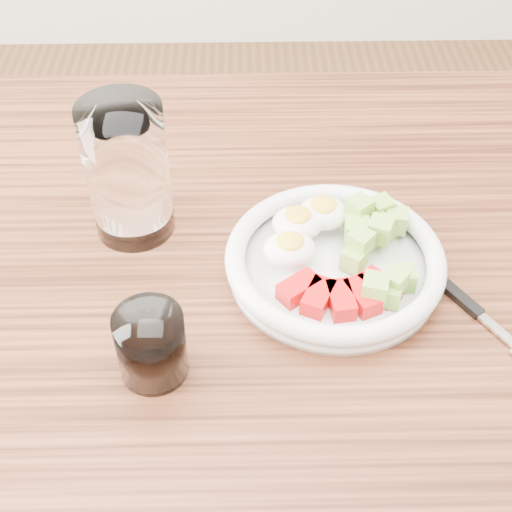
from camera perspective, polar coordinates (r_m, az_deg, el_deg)
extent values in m
cube|color=brown|center=(0.82, 0.71, -2.97)|extent=(1.50, 0.90, 0.04)
cylinder|color=white|center=(0.81, 6.24, -1.05)|extent=(0.24, 0.24, 0.01)
torus|color=white|center=(0.80, 6.34, -0.14)|extent=(0.25, 0.25, 0.02)
cube|color=red|center=(0.76, 3.44, -2.61)|extent=(0.05, 0.05, 0.02)
cube|color=red|center=(0.76, 5.01, -3.31)|extent=(0.04, 0.05, 0.02)
cube|color=red|center=(0.76, 6.80, -3.53)|extent=(0.03, 0.05, 0.02)
cube|color=red|center=(0.76, 8.50, -3.24)|extent=(0.04, 0.05, 0.02)
cube|color=red|center=(0.78, 9.84, -2.49)|extent=(0.05, 0.05, 0.02)
ellipsoid|color=white|center=(0.82, 3.34, 2.64)|extent=(0.06, 0.05, 0.03)
ellipsoid|color=yellow|center=(0.81, 3.38, 3.31)|extent=(0.03, 0.03, 0.01)
ellipsoid|color=white|center=(0.83, 5.37, 3.44)|extent=(0.06, 0.05, 0.03)
ellipsoid|color=yellow|center=(0.83, 5.43, 4.11)|extent=(0.03, 0.03, 0.01)
ellipsoid|color=white|center=(0.79, 2.71, 0.53)|extent=(0.06, 0.05, 0.03)
ellipsoid|color=yellow|center=(0.78, 2.74, 1.21)|extent=(0.03, 0.03, 0.01)
cube|color=#98C64C|center=(0.84, 11.17, 2.83)|extent=(0.03, 0.03, 0.02)
cube|color=#98C64C|center=(0.84, 8.70, 2.74)|extent=(0.03, 0.03, 0.02)
cube|color=#98C64C|center=(0.79, 11.67, -1.77)|extent=(0.03, 0.03, 0.02)
cube|color=#98C64C|center=(0.83, 8.90, 1.39)|extent=(0.03, 0.03, 0.02)
cube|color=#98C64C|center=(0.79, 8.35, 1.16)|extent=(0.03, 0.03, 0.02)
cube|color=#98C64C|center=(0.85, 9.75, 3.11)|extent=(0.03, 0.03, 0.03)
cube|color=#98C64C|center=(0.83, 8.28, 3.79)|extent=(0.03, 0.03, 0.02)
cube|color=#98C64C|center=(0.81, 8.06, 2.01)|extent=(0.03, 0.03, 0.03)
cube|color=#98C64C|center=(0.76, 11.04, -1.95)|extent=(0.03, 0.03, 0.02)
cube|color=#98C64C|center=(0.84, 10.64, 2.16)|extent=(0.03, 0.03, 0.02)
cube|color=#98C64C|center=(0.76, 10.62, -3.00)|extent=(0.03, 0.03, 0.02)
cube|color=#98C64C|center=(0.81, 9.91, 2.08)|extent=(0.03, 0.03, 0.03)
cube|color=#98C64C|center=(0.83, 9.98, 2.25)|extent=(0.04, 0.04, 0.03)
cube|color=#98C64C|center=(0.85, 9.95, 3.77)|extent=(0.03, 0.03, 0.02)
cube|color=#98C64C|center=(0.76, 9.51, -2.55)|extent=(0.03, 0.03, 0.03)
cube|color=#98C64C|center=(0.79, 7.85, -0.20)|extent=(0.03, 0.03, 0.02)
cube|color=#98C64C|center=(0.84, 7.81, 2.79)|extent=(0.03, 0.03, 0.02)
cube|color=black|center=(0.82, 15.16, -2.49)|extent=(0.06, 0.09, 0.01)
cube|color=silver|center=(0.79, 18.92, -5.77)|extent=(0.04, 0.05, 0.00)
cylinder|color=white|center=(0.83, -10.24, 6.70)|extent=(0.09, 0.09, 0.17)
cylinder|color=white|center=(0.70, -8.39, -7.05)|extent=(0.07, 0.07, 0.08)
cylinder|color=black|center=(0.70, -8.37, -7.14)|extent=(0.06, 0.06, 0.07)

